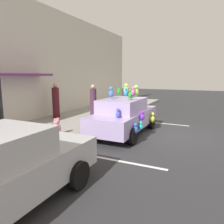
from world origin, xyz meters
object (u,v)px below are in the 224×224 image
object	(u,v)px
teddy_bear_on_sidewalk	(57,127)
pedestrian_by_lamp	(56,102)
plush_covered_car	(124,115)
pedestrian_near_shopfront	(93,101)

from	to	relation	value
teddy_bear_on_sidewalk	pedestrian_by_lamp	size ratio (longest dim) A/B	0.35
plush_covered_car	teddy_bear_on_sidewalk	xyz separation A→B (m)	(-1.81, 2.20, -0.34)
plush_covered_car	pedestrian_near_shopfront	distance (m)	3.85
plush_covered_car	pedestrian_near_shopfront	world-z (taller)	plush_covered_car
plush_covered_car	pedestrian_near_shopfront	bearing A→B (deg)	50.73
teddy_bear_on_sidewalk	pedestrian_by_lamp	bearing A→B (deg)	40.33
plush_covered_car	pedestrian_by_lamp	xyz separation A→B (m)	(0.95, 4.54, 0.24)
plush_covered_car	pedestrian_by_lamp	distance (m)	4.65
plush_covered_car	pedestrian_by_lamp	world-z (taller)	plush_covered_car
plush_covered_car	teddy_bear_on_sidewalk	size ratio (longest dim) A/B	6.37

